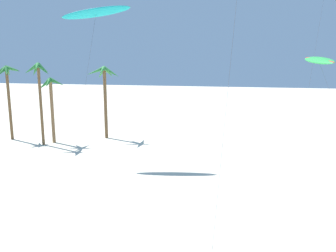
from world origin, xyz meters
The scene contains 6 objects.
palm_tree_0 centered at (-26.98, 42.54, 8.13)m, with size 3.71×3.40×9.89m.
palm_tree_1 centered at (-21.11, 40.81, 8.23)m, with size 3.41×3.63×10.27m.
palm_tree_2 centered at (-14.95, 46.32, 7.66)m, with size 4.48×4.73×9.81m.
palm_tree_3 centered at (-20.46, 42.31, 6.58)m, with size 3.50×3.75×8.41m.
flying_kite_6 centered at (10.90, 42.49, 10.49)m, with size 4.67×10.01×11.19m.
flying_kite_9 centered at (-11.60, 37.27, 15.27)m, with size 7.03×9.24×16.29m.
Camera 1 is at (3.75, 4.11, 10.27)m, focal length 35.97 mm.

